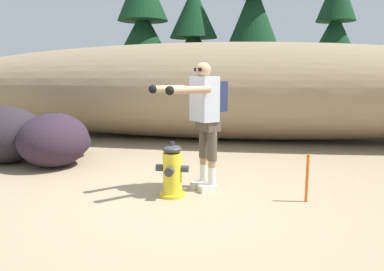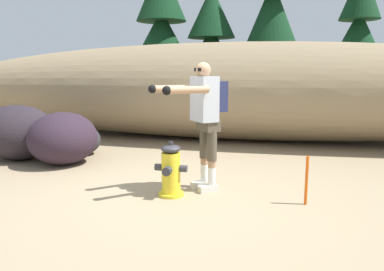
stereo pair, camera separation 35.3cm
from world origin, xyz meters
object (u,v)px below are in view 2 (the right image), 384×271
at_px(utility_worker, 204,111).
at_px(boulder_mid, 63,138).
at_px(boulder_large, 17,132).
at_px(fire_hydrant, 171,171).
at_px(survey_stake, 307,180).
at_px(boulder_small, 82,140).

bearing_deg(utility_worker, boulder_mid, -59.31).
xyz_separation_m(utility_worker, boulder_large, (-3.68, 0.94, -0.58)).
bearing_deg(fire_hydrant, survey_stake, 2.55).
xyz_separation_m(utility_worker, survey_stake, (1.31, -0.26, -0.78)).
distance_m(fire_hydrant, survey_stake, 1.68).
height_order(utility_worker, survey_stake, utility_worker).
distance_m(utility_worker, boulder_large, 3.84).
relative_size(boulder_mid, boulder_small, 1.55).
height_order(fire_hydrant, boulder_small, fire_hydrant).
xyz_separation_m(boulder_small, survey_stake, (4.09, -1.87, 0.01)).
bearing_deg(boulder_mid, boulder_large, 173.18).
bearing_deg(boulder_small, fire_hydrant, -38.91).
xyz_separation_m(boulder_large, boulder_small, (0.90, 0.67, -0.21)).
distance_m(utility_worker, boulder_small, 3.31).
relative_size(fire_hydrant, utility_worker, 0.42).
bearing_deg(boulder_mid, utility_worker, -17.07).
height_order(boulder_large, boulder_mid, boulder_large).
relative_size(utility_worker, boulder_large, 1.21).
height_order(boulder_mid, boulder_small, boulder_mid).
bearing_deg(survey_stake, boulder_mid, 164.81).
distance_m(boulder_mid, survey_stake, 4.13).
relative_size(fire_hydrant, boulder_mid, 0.60).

